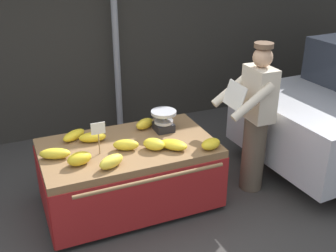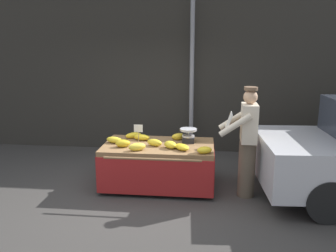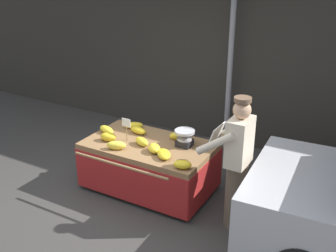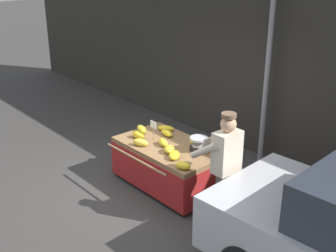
{
  "view_description": "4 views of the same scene",
  "coord_description": "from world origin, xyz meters",
  "px_view_note": "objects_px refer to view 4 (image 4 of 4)",
  "views": [
    {
      "loc": [
        -0.92,
        -3.04,
        2.68
      ],
      "look_at": [
        0.61,
        0.57,
        0.88
      ],
      "focal_mm": 44.01,
      "sensor_mm": 36.0,
      "label": 1
    },
    {
      "loc": [
        0.93,
        -4.9,
        2.35
      ],
      "look_at": [
        0.32,
        0.67,
        1.02
      ],
      "focal_mm": 37.88,
      "sensor_mm": 36.0,
      "label": 2
    },
    {
      "loc": [
        2.95,
        -3.74,
        3.16
      ],
      "look_at": [
        0.56,
        0.49,
        1.12
      ],
      "focal_mm": 43.27,
      "sensor_mm": 36.0,
      "label": 3
    },
    {
      "loc": [
        4.97,
        -3.65,
        3.63
      ],
      "look_at": [
        0.27,
        0.49,
        1.12
      ],
      "focal_mm": 46.63,
      "sensor_mm": 36.0,
      "label": 4
    }
  ],
  "objects_px": {
    "street_pole": "(267,77)",
    "weighing_scale": "(199,144)",
    "banana_bunch_7": "(183,166)",
    "banana_bunch_8": "(142,129)",
    "banana_bunch_4": "(197,142)",
    "banana_bunch_9": "(174,155)",
    "banana_bunch_6": "(141,142)",
    "banana_bunch_5": "(163,142)",
    "banana_bunch_3": "(169,149)",
    "banana_bunch_1": "(167,133)",
    "price_sign": "(153,126)",
    "banana_cart": "(170,156)",
    "banana_bunch_2": "(139,135)",
    "banana_bunch_0": "(166,128)",
    "vendor_person": "(225,172)"
  },
  "relations": [
    {
      "from": "street_pole",
      "to": "weighing_scale",
      "type": "height_order",
      "value": "street_pole"
    },
    {
      "from": "banana_bunch_7",
      "to": "banana_bunch_8",
      "type": "relative_size",
      "value": 0.76
    },
    {
      "from": "street_pole",
      "to": "banana_bunch_4",
      "type": "height_order",
      "value": "street_pole"
    },
    {
      "from": "street_pole",
      "to": "banana_bunch_9",
      "type": "relative_size",
      "value": 10.92
    },
    {
      "from": "street_pole",
      "to": "banana_bunch_6",
      "type": "xyz_separation_m",
      "value": [
        -0.73,
        -2.22,
        -0.82
      ]
    },
    {
      "from": "banana_bunch_5",
      "to": "banana_bunch_9",
      "type": "height_order",
      "value": "banana_bunch_5"
    },
    {
      "from": "weighing_scale",
      "to": "banana_bunch_3",
      "type": "distance_m",
      "value": 0.46
    },
    {
      "from": "banana_bunch_5",
      "to": "banana_bunch_1",
      "type": "bearing_deg",
      "value": 130.23
    },
    {
      "from": "banana_bunch_9",
      "to": "price_sign",
      "type": "bearing_deg",
      "value": 165.45
    },
    {
      "from": "price_sign",
      "to": "banana_bunch_6",
      "type": "height_order",
      "value": "price_sign"
    },
    {
      "from": "banana_cart",
      "to": "banana_bunch_2",
      "type": "height_order",
      "value": "banana_bunch_2"
    },
    {
      "from": "banana_bunch_0",
      "to": "street_pole",
      "type": "bearing_deg",
      "value": 58.13
    },
    {
      "from": "banana_cart",
      "to": "banana_bunch_6",
      "type": "xyz_separation_m",
      "value": [
        -0.28,
        -0.38,
        0.25
      ]
    },
    {
      "from": "street_pole",
      "to": "banana_bunch_5",
      "type": "relative_size",
      "value": 12.39
    },
    {
      "from": "banana_bunch_2",
      "to": "banana_bunch_0",
      "type": "bearing_deg",
      "value": 84.17
    },
    {
      "from": "banana_bunch_3",
      "to": "banana_bunch_6",
      "type": "relative_size",
      "value": 0.85
    },
    {
      "from": "banana_bunch_0",
      "to": "banana_bunch_3",
      "type": "bearing_deg",
      "value": -37.65
    },
    {
      "from": "banana_bunch_0",
      "to": "banana_bunch_5",
      "type": "distance_m",
      "value": 0.62
    },
    {
      "from": "banana_bunch_9",
      "to": "banana_bunch_4",
      "type": "bearing_deg",
      "value": 99.83
    },
    {
      "from": "street_pole",
      "to": "banana_bunch_9",
      "type": "height_order",
      "value": "street_pole"
    },
    {
      "from": "price_sign",
      "to": "banana_bunch_0",
      "type": "height_order",
      "value": "price_sign"
    },
    {
      "from": "banana_bunch_1",
      "to": "banana_bunch_5",
      "type": "bearing_deg",
      "value": -49.77
    },
    {
      "from": "price_sign",
      "to": "banana_bunch_9",
      "type": "height_order",
      "value": "price_sign"
    },
    {
      "from": "banana_bunch_5",
      "to": "banana_bunch_9",
      "type": "xyz_separation_m",
      "value": [
        0.45,
        -0.17,
        -0.01
      ]
    },
    {
      "from": "banana_bunch_3",
      "to": "banana_bunch_8",
      "type": "distance_m",
      "value": 0.97
    },
    {
      "from": "banana_cart",
      "to": "vendor_person",
      "type": "relative_size",
      "value": 1.06
    },
    {
      "from": "banana_bunch_5",
      "to": "banana_bunch_8",
      "type": "height_order",
      "value": "banana_bunch_5"
    },
    {
      "from": "price_sign",
      "to": "banana_bunch_5",
      "type": "bearing_deg",
      "value": -4.26
    },
    {
      "from": "banana_cart",
      "to": "banana_bunch_7",
      "type": "relative_size",
      "value": 7.99
    },
    {
      "from": "banana_bunch_5",
      "to": "banana_bunch_7",
      "type": "relative_size",
      "value": 1.14
    },
    {
      "from": "weighing_scale",
      "to": "banana_bunch_8",
      "type": "bearing_deg",
      "value": -171.74
    },
    {
      "from": "banana_bunch_2",
      "to": "banana_cart",
      "type": "bearing_deg",
      "value": 21.31
    },
    {
      "from": "banana_bunch_3",
      "to": "banana_bunch_8",
      "type": "xyz_separation_m",
      "value": [
        -0.95,
        0.2,
        -0.01
      ]
    },
    {
      "from": "price_sign",
      "to": "banana_bunch_8",
      "type": "xyz_separation_m",
      "value": [
        -0.42,
        0.08,
        -0.2
      ]
    },
    {
      "from": "banana_bunch_2",
      "to": "weighing_scale",
      "type": "bearing_deg",
      "value": 20.91
    },
    {
      "from": "street_pole",
      "to": "banana_bunch_2",
      "type": "xyz_separation_m",
      "value": [
        -0.99,
        -2.06,
        -0.82
      ]
    },
    {
      "from": "banana_bunch_4",
      "to": "banana_bunch_6",
      "type": "distance_m",
      "value": 0.9
    },
    {
      "from": "price_sign",
      "to": "banana_bunch_2",
      "type": "bearing_deg",
      "value": -149.8
    },
    {
      "from": "banana_bunch_5",
      "to": "banana_bunch_2",
      "type": "bearing_deg",
      "value": -167.16
    },
    {
      "from": "banana_bunch_2",
      "to": "vendor_person",
      "type": "height_order",
      "value": "vendor_person"
    },
    {
      "from": "banana_bunch_2",
      "to": "banana_bunch_5",
      "type": "relative_size",
      "value": 0.91
    },
    {
      "from": "banana_cart",
      "to": "banana_bunch_9",
      "type": "relative_size",
      "value": 6.17
    },
    {
      "from": "banana_cart",
      "to": "banana_bunch_0",
      "type": "distance_m",
      "value": 0.64
    },
    {
      "from": "banana_bunch_0",
      "to": "banana_bunch_9",
      "type": "relative_size",
      "value": 0.99
    },
    {
      "from": "price_sign",
      "to": "banana_bunch_3",
      "type": "xyz_separation_m",
      "value": [
        0.53,
        -0.12,
        -0.19
      ]
    },
    {
      "from": "banana_cart",
      "to": "weighing_scale",
      "type": "relative_size",
      "value": 6.49
    },
    {
      "from": "vendor_person",
      "to": "banana_bunch_9",
      "type": "bearing_deg",
      "value": -178.54
    },
    {
      "from": "banana_bunch_2",
      "to": "banana_bunch_7",
      "type": "height_order",
      "value": "banana_bunch_2"
    },
    {
      "from": "banana_bunch_4",
      "to": "banana_bunch_7",
      "type": "xyz_separation_m",
      "value": [
        0.45,
        -0.72,
        -0.0
      ]
    },
    {
      "from": "price_sign",
      "to": "vendor_person",
      "type": "height_order",
      "value": "vendor_person"
    }
  ]
}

